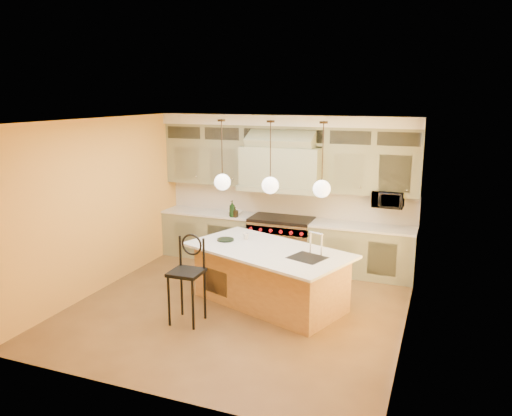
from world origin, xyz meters
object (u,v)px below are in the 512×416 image
at_px(range, 281,241).
at_px(counter_stool, 187,273).
at_px(microwave, 388,199).
at_px(kitchen_island, 270,275).

bearing_deg(range, counter_stool, -99.93).
xyz_separation_m(counter_stool, microwave, (2.45, 2.95, 0.71)).
distance_m(kitchen_island, counter_stool, 1.39).
height_order(range, counter_stool, counter_stool).
xyz_separation_m(kitchen_island, counter_stool, (-0.90, -1.03, 0.27)).
bearing_deg(counter_stool, microwave, 49.13).
bearing_deg(microwave, range, -176.88).
distance_m(range, microwave, 2.18).
relative_size(kitchen_island, microwave, 5.28).
height_order(range, kitchen_island, kitchen_island).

